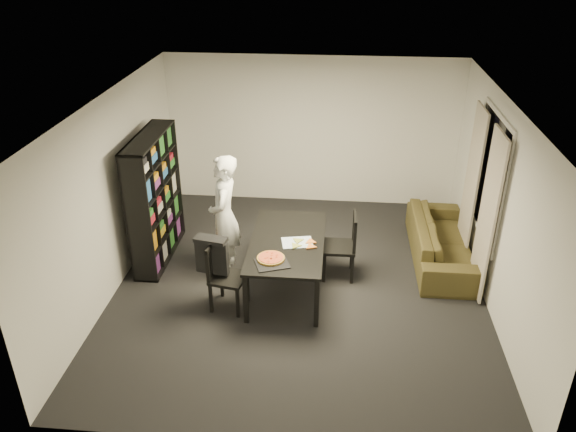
# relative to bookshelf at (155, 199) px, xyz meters

# --- Properties ---
(room) EXTENTS (5.01, 5.51, 2.61)m
(room) POSITION_rel_bookshelf_xyz_m (2.16, -0.60, 0.35)
(room) COLOR black
(room) RESTS_ON ground
(window_pane) EXTENTS (0.02, 1.40, 1.60)m
(window_pane) POSITION_rel_bookshelf_xyz_m (4.64, -0.00, 0.55)
(window_pane) COLOR black
(window_pane) RESTS_ON room
(window_frame) EXTENTS (0.03, 1.52, 1.72)m
(window_frame) POSITION_rel_bookshelf_xyz_m (4.64, -0.00, 0.55)
(window_frame) COLOR white
(window_frame) RESTS_ON room
(curtain_left) EXTENTS (0.03, 0.70, 2.25)m
(curtain_left) POSITION_rel_bookshelf_xyz_m (4.56, -0.52, 0.20)
(curtain_left) COLOR #BBB09F
(curtain_left) RESTS_ON room
(curtain_right) EXTENTS (0.03, 0.70, 2.25)m
(curtain_right) POSITION_rel_bookshelf_xyz_m (4.56, 0.52, 0.20)
(curtain_right) COLOR #BBB09F
(curtain_right) RESTS_ON room
(bookshelf) EXTENTS (0.35, 1.50, 1.90)m
(bookshelf) POSITION_rel_bookshelf_xyz_m (0.00, 0.00, 0.00)
(bookshelf) COLOR black
(bookshelf) RESTS_ON room
(dining_table) EXTENTS (0.98, 1.76, 0.73)m
(dining_table) POSITION_rel_bookshelf_xyz_m (1.99, -0.66, -0.28)
(dining_table) COLOR black
(dining_table) RESTS_ON room
(chair_left) EXTENTS (0.50, 0.50, 0.93)m
(chair_left) POSITION_rel_bookshelf_xyz_m (1.20, -1.16, -0.42)
(chair_left) COLOR black
(chair_left) RESTS_ON room
(chair_right) EXTENTS (0.45, 0.45, 0.97)m
(chair_right) POSITION_rel_bookshelf_xyz_m (2.78, -0.30, -0.40)
(chair_right) COLOR black
(chair_right) RESTS_ON room
(draped_jacket) EXTENTS (0.44, 0.26, 0.51)m
(draped_jacket) POSITION_rel_bookshelf_xyz_m (1.07, -1.14, -0.19)
(draped_jacket) COLOR black
(draped_jacket) RESTS_ON chair_left
(person) EXTENTS (0.48, 0.68, 1.77)m
(person) POSITION_rel_bookshelf_xyz_m (1.08, -0.32, -0.07)
(person) COLOR white
(person) RESTS_ON room
(baking_tray) EXTENTS (0.49, 0.44, 0.01)m
(baking_tray) POSITION_rel_bookshelf_xyz_m (1.86, -1.26, -0.21)
(baking_tray) COLOR black
(baking_tray) RESTS_ON dining_table
(pepperoni_pizza) EXTENTS (0.35, 0.35, 0.03)m
(pepperoni_pizza) POSITION_rel_bookshelf_xyz_m (1.83, -1.16, -0.19)
(pepperoni_pizza) COLOR olive
(pepperoni_pizza) RESTS_ON dining_table
(kitchen_towel) EXTENTS (0.45, 0.37, 0.01)m
(kitchen_towel) POSITION_rel_bookshelf_xyz_m (2.13, -0.71, -0.21)
(kitchen_towel) COLOR white
(kitchen_towel) RESTS_ON dining_table
(pizza_slices) EXTENTS (0.42, 0.38, 0.01)m
(pizza_slices) POSITION_rel_bookshelf_xyz_m (2.21, -0.74, -0.20)
(pizza_slices) COLOR gold
(pizza_slices) RESTS_ON dining_table
(sofa) EXTENTS (0.82, 2.11, 0.62)m
(sofa) POSITION_rel_bookshelf_xyz_m (4.20, 0.28, -0.64)
(sofa) COLOR #44371B
(sofa) RESTS_ON room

